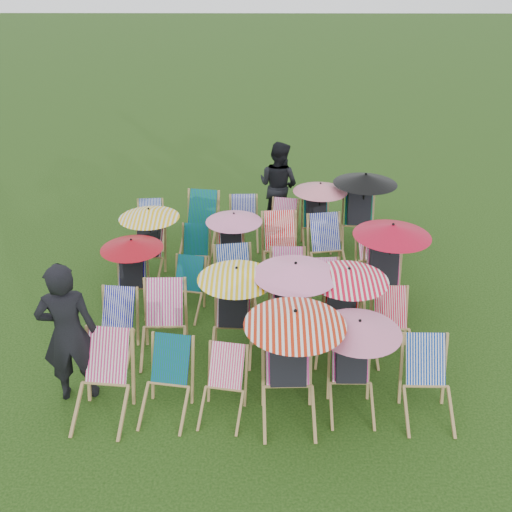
{
  "coord_description": "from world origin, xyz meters",
  "views": [
    {
      "loc": [
        0.05,
        -7.67,
        5.13
      ],
      "look_at": [
        -0.03,
        0.22,
        0.9
      ],
      "focal_mm": 40.0,
      "sensor_mm": 36.0,
      "label": 1
    }
  ],
  "objects_px": {
    "person_left": "(68,333)",
    "deckchair_29": "(361,209)",
    "deckchair_0": "(102,382)",
    "person_rear": "(278,185)",
    "deckchair_5": "(429,384)"
  },
  "relations": [
    {
      "from": "person_left",
      "to": "deckchair_29",
      "type": "bearing_deg",
      "value": -146.13
    },
    {
      "from": "deckchair_0",
      "to": "person_rear",
      "type": "bearing_deg",
      "value": 73.17
    },
    {
      "from": "deckchair_29",
      "to": "person_rear",
      "type": "distance_m",
      "value": 1.79
    },
    {
      "from": "deckchair_29",
      "to": "deckchair_0",
      "type": "bearing_deg",
      "value": -125.26
    },
    {
      "from": "deckchair_5",
      "to": "deckchair_29",
      "type": "xyz_separation_m",
      "value": [
        -0.14,
        4.66,
        0.29
      ]
    },
    {
      "from": "deckchair_5",
      "to": "person_rear",
      "type": "relative_size",
      "value": 0.51
    },
    {
      "from": "deckchair_0",
      "to": "deckchair_5",
      "type": "relative_size",
      "value": 1.07
    },
    {
      "from": "deckchair_5",
      "to": "person_left",
      "type": "height_order",
      "value": "person_left"
    },
    {
      "from": "person_rear",
      "to": "deckchair_5",
      "type": "bearing_deg",
      "value": 140.38
    },
    {
      "from": "deckchair_5",
      "to": "person_rear",
      "type": "height_order",
      "value": "person_rear"
    },
    {
      "from": "deckchair_0",
      "to": "person_left",
      "type": "height_order",
      "value": "person_left"
    },
    {
      "from": "deckchair_0",
      "to": "deckchair_29",
      "type": "xyz_separation_m",
      "value": [
        3.85,
        4.69,
        0.26
      ]
    },
    {
      "from": "person_left",
      "to": "person_rear",
      "type": "xyz_separation_m",
      "value": [
        2.72,
        5.21,
        -0.06
      ]
    },
    {
      "from": "deckchair_0",
      "to": "person_rear",
      "type": "xyz_separation_m",
      "value": [
        2.28,
        5.55,
        0.41
      ]
    },
    {
      "from": "deckchair_5",
      "to": "person_rear",
      "type": "xyz_separation_m",
      "value": [
        -1.7,
        5.52,
        0.44
      ]
    }
  ]
}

